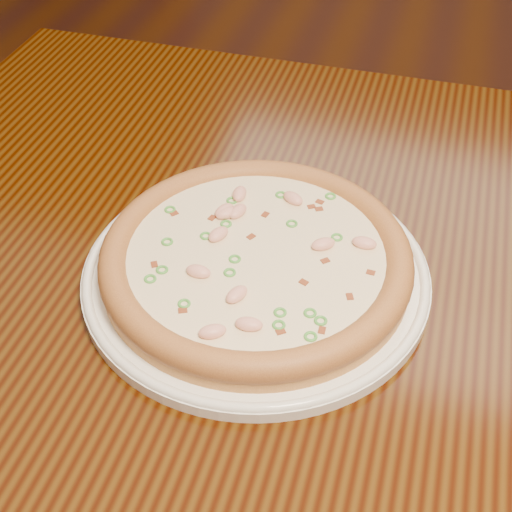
# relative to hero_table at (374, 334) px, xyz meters

# --- Properties ---
(hero_table) EXTENTS (1.20, 0.80, 0.75)m
(hero_table) POSITION_rel_hero_table_xyz_m (0.00, 0.00, 0.00)
(hero_table) COLOR black
(hero_table) RESTS_ON ground
(plate) EXTENTS (0.34, 0.34, 0.02)m
(plate) POSITION_rel_hero_table_xyz_m (-0.12, -0.05, 0.11)
(plate) COLOR white
(plate) RESTS_ON hero_table
(pizza) EXTENTS (0.30, 0.30, 0.03)m
(pizza) POSITION_rel_hero_table_xyz_m (-0.12, -0.05, 0.13)
(pizza) COLOR tan
(pizza) RESTS_ON plate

